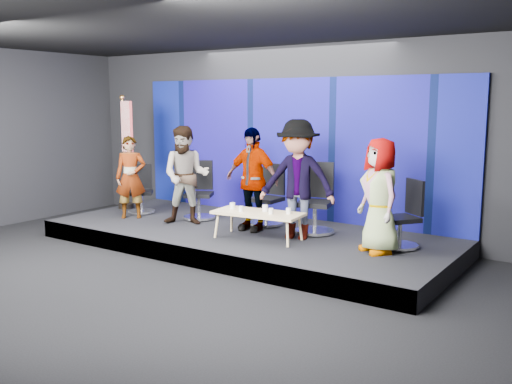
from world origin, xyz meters
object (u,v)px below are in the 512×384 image
(panelist_a, at_px, (131,177))
(panelist_e, at_px, (380,196))
(chair_c, at_px, (268,205))
(panelist_d, at_px, (297,180))
(coffee_table, at_px, (258,214))
(panelist_c, at_px, (252,179))
(chair_d, at_px, (316,210))
(chair_a, at_px, (142,197))
(mug_b, at_px, (241,209))
(chair_e, at_px, (403,226))
(mug_d, at_px, (271,211))
(chair_b, at_px, (200,200))
(mug_c, at_px, (265,208))
(mug_a, at_px, (232,206))
(flag_stand, at_px, (126,149))
(panelist_b, at_px, (186,176))
(mug_e, at_px, (289,211))

(panelist_a, height_order, panelist_e, panelist_e)
(panelist_a, bearing_deg, chair_c, -20.01)
(panelist_d, distance_m, coffee_table, 0.83)
(panelist_c, xyz_separation_m, chair_d, (1.00, 0.43, -0.49))
(chair_a, bearing_deg, mug_b, -53.46)
(panelist_c, xyz_separation_m, chair_e, (2.55, 0.30, -0.54))
(panelist_d, bearing_deg, mug_d, -130.11)
(chair_b, bearing_deg, mug_c, -47.09)
(mug_a, bearing_deg, chair_d, 42.34)
(panelist_e, height_order, mug_b, panelist_e)
(mug_a, height_order, mug_d, mug_a)
(chair_c, relative_size, panelist_c, 0.62)
(chair_a, xyz_separation_m, chair_e, (5.21, 0.27, 0.03))
(mug_a, xyz_separation_m, mug_c, (0.56, 0.11, 0.00))
(panelist_d, height_order, flag_stand, flag_stand)
(panelist_a, distance_m, panelist_c, 2.50)
(chair_e, relative_size, coffee_table, 0.69)
(panelist_b, height_order, mug_c, panelist_b)
(panelist_e, distance_m, mug_e, 1.47)
(chair_a, height_order, mug_e, chair_a)
(panelist_c, xyz_separation_m, flag_stand, (-3.18, 0.15, 0.35))
(panelist_b, bearing_deg, mug_e, -30.81)
(chair_d, distance_m, mug_b, 1.32)
(panelist_a, bearing_deg, chair_e, -32.48)
(mug_c, height_order, flag_stand, flag_stand)
(coffee_table, bearing_deg, mug_d, -4.21)
(panelist_d, bearing_deg, chair_d, 68.59)
(chair_e, bearing_deg, mug_d, -119.33)
(panelist_a, distance_m, mug_d, 3.19)
(chair_e, bearing_deg, flag_stand, -141.40)
(panelist_a, bearing_deg, chair_a, 73.09)
(chair_d, relative_size, mug_a, 11.49)
(chair_a, xyz_separation_m, flag_stand, (-0.51, 0.12, 0.91))
(panelist_b, distance_m, panelist_d, 2.17)
(panelist_b, bearing_deg, chair_b, 74.13)
(panelist_e, bearing_deg, chair_e, 103.43)
(chair_b, bearing_deg, coffee_table, -50.33)
(panelist_c, height_order, flag_stand, flag_stand)
(chair_d, xyz_separation_m, flag_stand, (-4.18, -0.29, 0.83))
(panelist_e, xyz_separation_m, coffee_table, (-1.89, -0.33, -0.43))
(panelist_d, height_order, mug_d, panelist_d)
(panelist_a, xyz_separation_m, chair_d, (3.46, 0.86, -0.38))
(panelist_b, relative_size, mug_b, 19.71)
(chair_d, bearing_deg, mug_b, -139.77)
(coffee_table, bearing_deg, mug_c, 49.68)
(chair_b, height_order, chair_d, chair_d)
(chair_d, height_order, chair_e, chair_d)
(panelist_a, bearing_deg, coffee_table, -41.87)
(chair_a, relative_size, coffee_table, 0.64)
(mug_e, bearing_deg, mug_b, -158.39)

